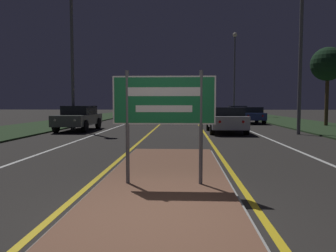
{
  "coord_description": "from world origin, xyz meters",
  "views": [
    {
      "loc": [
        0.37,
        -4.31,
        1.6
      ],
      "look_at": [
        0.0,
        3.22,
        1.08
      ],
      "focal_mm": 35.0,
      "sensor_mm": 36.0,
      "label": 1
    }
  ],
  "objects": [
    {
      "name": "centre_line_yellow_right",
      "position": [
        1.47,
        25.0,
        0.0
      ],
      "size": [
        0.12,
        70.0,
        0.01
      ],
      "color": "gold",
      "rests_on": "ground_plane"
    },
    {
      "name": "streetlight_right_far",
      "position": [
        6.62,
        37.12,
        6.61
      ],
      "size": [
        0.53,
        0.53,
        10.34
      ],
      "color": "#56565B",
      "rests_on": "ground_plane"
    },
    {
      "name": "car_receding_2",
      "position": [
        6.04,
        31.18,
        0.73
      ],
      "size": [
        1.98,
        4.81,
        1.35
      ],
      "color": "navy",
      "rests_on": "ground_plane"
    },
    {
      "name": "streetlight_left_near",
      "position": [
        -6.27,
        15.0,
        6.3
      ],
      "size": [
        0.61,
        0.61,
        9.08
      ],
      "color": "#56565B",
      "rests_on": "ground_plane"
    },
    {
      "name": "edge_line_white_left",
      "position": [
        -7.2,
        25.0,
        0.0
      ],
      "size": [
        0.1,
        70.0,
        0.01
      ],
      "color": "silver",
      "rests_on": "ground_plane"
    },
    {
      "name": "car_receding_3",
      "position": [
        2.62,
        45.08,
        0.8
      ],
      "size": [
        1.99,
        4.68,
        1.49
      ],
      "color": "silver",
      "rests_on": "ground_plane"
    },
    {
      "name": "lane_line_white_left",
      "position": [
        -4.2,
        25.0,
        0.0
      ],
      "size": [
        0.12,
        70.0,
        0.01
      ],
      "color": "silver",
      "rests_on": "ground_plane"
    },
    {
      "name": "lane_line_white_right",
      "position": [
        4.2,
        25.0,
        0.0
      ],
      "size": [
        0.12,
        70.0,
        0.01
      ],
      "color": "silver",
      "rests_on": "ground_plane"
    },
    {
      "name": "edge_line_white_right",
      "position": [
        7.2,
        25.0,
        0.0
      ],
      "size": [
        0.1,
        70.0,
        0.01
      ],
      "color": "silver",
      "rests_on": "ground_plane"
    },
    {
      "name": "car_receding_1",
      "position": [
        5.66,
        22.17,
        0.71
      ],
      "size": [
        1.84,
        4.16,
        1.31
      ],
      "color": "navy",
      "rests_on": "ground_plane"
    },
    {
      "name": "ground_plane",
      "position": [
        0.0,
        0.0,
        0.0
      ],
      "size": [
        160.0,
        160.0,
        0.0
      ],
      "primitive_type": "plane",
      "color": "#282623"
    },
    {
      "name": "verge_right",
      "position": [
        9.5,
        20.0,
        0.04
      ],
      "size": [
        5.0,
        100.0,
        0.08
      ],
      "color": "#23381E",
      "rests_on": "ground_plane"
    },
    {
      "name": "verge_left",
      "position": [
        -9.5,
        20.0,
        0.04
      ],
      "size": [
        5.0,
        100.0,
        0.08
      ],
      "color": "#23381E",
      "rests_on": "ground_plane"
    },
    {
      "name": "median_island",
      "position": [
        0.0,
        1.72,
        0.04
      ],
      "size": [
        2.56,
        9.41,
        0.1
      ],
      "color": "#999993",
      "rests_on": "ground_plane"
    },
    {
      "name": "roadside_palm_right",
      "position": [
        10.17,
        18.76,
        4.24
      ],
      "size": [
        2.29,
        2.29,
        5.35
      ],
      "color": "#4C3823",
      "rests_on": "verge_right"
    },
    {
      "name": "streetlight_right_near",
      "position": [
        6.27,
        12.82,
        5.48
      ],
      "size": [
        0.48,
        0.48,
        8.77
      ],
      "color": "#56565B",
      "rests_on": "ground_plane"
    },
    {
      "name": "car_approaching_0",
      "position": [
        -5.86,
        14.75,
        0.78
      ],
      "size": [
        1.85,
        4.49,
        1.46
      ],
      "color": "#4C514C",
      "rests_on": "ground_plane"
    },
    {
      "name": "highway_sign",
      "position": [
        0.0,
        1.71,
        1.56
      ],
      "size": [
        1.9,
        0.07,
        2.1
      ],
      "color": "#56565B",
      "rests_on": "median_island"
    },
    {
      "name": "centre_line_yellow_left",
      "position": [
        -1.47,
        25.0,
        0.0
      ],
      "size": [
        0.12,
        70.0,
        0.01
      ],
      "color": "gold",
      "rests_on": "ground_plane"
    },
    {
      "name": "car_receding_0",
      "position": [
        2.66,
        13.59,
        0.74
      ],
      "size": [
        1.94,
        4.23,
        1.4
      ],
      "color": "#B7B7BC",
      "rests_on": "ground_plane"
    }
  ]
}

